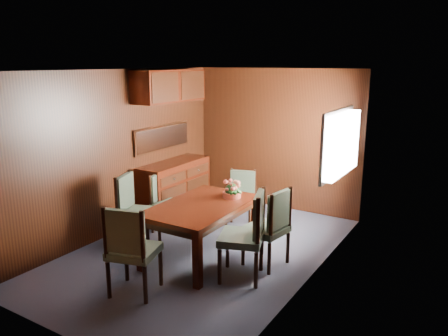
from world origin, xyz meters
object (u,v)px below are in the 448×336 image
Objects in this scene: sideboard at (175,188)px; chair_right_near at (248,231)px; chair_head at (130,246)px; dining_table at (201,212)px; chair_left_near at (133,207)px; flower_centerpiece at (232,188)px.

sideboard is 2.51m from chair_right_near.
sideboard is at bearing 101.36° from chair_head.
dining_table is 1.50× the size of chair_left_near.
chair_right_near is 1.03× the size of chair_head.
chair_right_near is 1.35m from chair_head.
chair_left_near is 0.99× the size of chair_head.
sideboard reaches higher than dining_table.
chair_head is 1.70m from flower_centerpiece.
chair_left_near is 0.97× the size of chair_right_near.
chair_right_near reaches higher than flower_centerpiece.
chair_right_near is at bearing 32.24° from chair_head.
chair_left_near is at bearing 115.38° from chair_head.
sideboard is at bearing 138.76° from dining_table.
chair_right_near reaches higher than sideboard.
flower_centerpiece reaches higher than dining_table.
chair_head is at bearing -95.21° from dining_table.
flower_centerpiece is (0.19, 0.45, 0.23)m from dining_table.
chair_left_near is at bearing -150.40° from flower_centerpiece.
chair_head is at bearing 22.68° from chair_left_near.
dining_table is at bearing 56.85° from chair_right_near.
flower_centerpiece is (1.52, -0.69, 0.40)m from sideboard.
chair_right_near is (1.77, 0.02, 0.02)m from chair_left_near.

